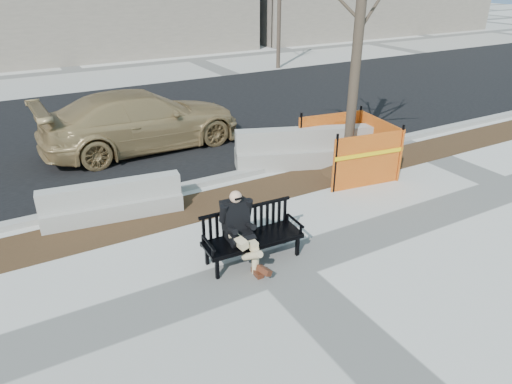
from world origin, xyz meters
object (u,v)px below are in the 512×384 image
Objects in this scene: bench at (253,259)px; tree_fence at (346,172)px; seated_man at (239,262)px; jersey_barrier_left at (115,217)px; sedan at (146,147)px; jersey_barrier_right at (304,165)px.

tree_fence is at bearing 32.28° from bench.
seated_man reaches higher than jersey_barrier_left.
jersey_barrier_left is at bearing 151.72° from sedan.
seated_man is 0.24× the size of sedan.
seated_man is at bearing -117.90° from jersey_barrier_right.
seated_man reaches higher than jersey_barrier_right.
seated_man is at bearing 174.88° from sedan.
jersey_barrier_right is (3.07, -3.22, 0.00)m from sedan.
sedan is at bearing 89.81° from seated_man.
sedan is (-3.71, 4.07, 0.00)m from tree_fence.
seated_man is 2.97m from jersey_barrier_left.
bench is at bearing -150.28° from tree_fence.
tree_fence is 1.25× the size of sedan.
bench is 0.64× the size of jersey_barrier_left.
jersey_barrier_right reaches higher than jersey_barrier_left.
tree_fence is at bearing -140.00° from sedan.
sedan reaches higher than bench.
seated_man is at bearing -152.36° from tree_fence.
bench is 1.33× the size of seated_man.
sedan is at bearing 154.57° from jersey_barrier_right.
tree_fence is 5.47m from jersey_barrier_left.
bench is 6.23m from sedan.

